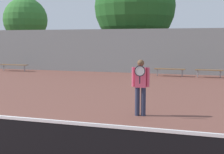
# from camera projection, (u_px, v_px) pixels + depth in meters

# --- Properties ---
(tennis_player) EXTENTS (0.52, 0.43, 1.68)m
(tennis_player) POSITION_uv_depth(u_px,v_px,m) (141.00, 85.00, 9.22)
(tennis_player) COLOR #282D47
(tennis_player) RESTS_ON ground_plane
(bench_courtside_far) EXTENTS (1.91, 0.40, 0.48)m
(bench_courtside_far) POSITION_uv_depth(u_px,v_px,m) (170.00, 69.00, 19.37)
(bench_courtside_far) COLOR brown
(bench_courtside_far) RESTS_ON ground_plane
(bench_adjacent_court) EXTENTS (1.62, 0.40, 0.48)m
(bench_adjacent_court) POSITION_uv_depth(u_px,v_px,m) (209.00, 70.00, 18.69)
(bench_adjacent_court) COLOR brown
(bench_adjacent_court) RESTS_ON ground_plane
(bench_by_gate) EXTENTS (2.19, 0.40, 0.48)m
(bench_by_gate) POSITION_uv_depth(u_px,v_px,m) (14.00, 65.00, 22.64)
(bench_by_gate) COLOR brown
(bench_by_gate) RESTS_ON ground_plane
(back_fence) EXTENTS (35.16, 0.06, 3.00)m
(back_fence) POSITION_uv_depth(u_px,v_px,m) (140.00, 51.00, 21.14)
(back_fence) COLOR gray
(back_fence) RESTS_ON ground_plane
(tree_green_broad) EXTENTS (4.15, 4.15, 6.24)m
(tree_green_broad) POSITION_uv_depth(u_px,v_px,m) (25.00, 20.00, 29.65)
(tree_green_broad) COLOR brown
(tree_green_broad) RESTS_ON ground_plane
(tree_dark_dense) EXTENTS (6.35, 6.35, 8.03)m
(tree_dark_dense) POSITION_uv_depth(u_px,v_px,m) (135.00, 7.00, 24.47)
(tree_dark_dense) COLOR brown
(tree_dark_dense) RESTS_ON ground_plane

